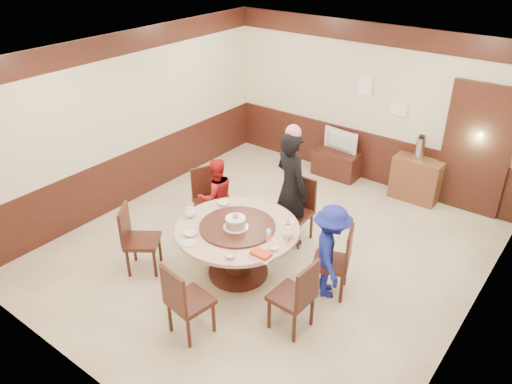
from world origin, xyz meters
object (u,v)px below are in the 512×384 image
Objects in this scene: person_red at (216,196)px; television at (338,141)px; side_cabinet at (416,179)px; birthday_cake at (236,222)px; shrimp_platter at (261,255)px; banquet_table at (238,241)px; person_blue at (331,252)px; thermos at (420,148)px; person_standing at (291,188)px; tv_stand at (337,163)px.

person_red is 1.75× the size of television.
person_red is 1.51× the size of side_cabinet.
person_red reaches higher than birthday_cake.
birthday_cake reaches higher than side_cabinet.
banquet_table is at bearing 152.56° from shrimp_platter.
birthday_cake is 0.68m from shrimp_platter.
banquet_table is 1.27× the size of person_blue.
thermos is at bearing -33.48° from person_blue.
side_cabinet is (2.05, 2.82, -0.23)m from person_red.
person_standing is 2.37m from television.
birthday_cake is 3.67m from thermos.
tv_stand is 1.23× the size of television.
shrimp_platter is at bearing 131.62° from person_standing.
television is (-0.42, 3.48, -0.16)m from birthday_cake.
person_red is at bearing 148.12° from shrimp_platter.
banquet_table is 3.65m from thermos.
birthday_cake is (0.96, -0.70, 0.25)m from person_red.
thermos is (2.02, 2.82, 0.33)m from person_red.
person_standing reaches higher than shrimp_platter.
thermos is (-0.09, 3.07, 0.30)m from person_blue.
person_blue is at bearing 110.58° from person_red.
shrimp_platter is 3.94m from tv_stand.
tv_stand is (-0.41, 3.44, -0.28)m from banquet_table.
person_red is at bearing -126.02° from side_cabinet.
tv_stand is at bearing -0.00° from television.
person_blue is 1.85× the size of television.
television is (-0.41, 3.44, 0.17)m from banquet_table.
banquet_table is at bearing 101.97° from television.
television is at bearing 96.90° from birthday_cake.
person_standing is at bearing -113.46° from side_cabinet.
television is at bearing 0.00° from tv_stand.
birthday_cake is at bearing 75.96° from person_blue.
person_blue reaches higher than banquet_table.
television is (-1.58, 3.04, 0.06)m from person_blue.
thermos is at bearing 73.14° from birthday_cake.
banquet_table is at bearing -83.20° from tv_stand.
person_red is 2.84m from television.
person_red is 2.86m from tv_stand.
person_standing is at bearing 21.05° from person_blue.
thermos is at bearing -91.84° from person_standing.
side_cabinet is at bearing -92.34° from person_standing.
person_red is (-0.94, 0.65, 0.07)m from banquet_table.
shrimp_platter reaches higher than tv_stand.
side_cabinet is (1.10, 3.47, -0.16)m from banquet_table.
person_standing is at bearing 142.01° from person_red.
person_standing is at bearing -77.94° from tv_stand.
person_red is 4.03× the size of shrimp_platter.
shrimp_platter is 0.35× the size of tv_stand.
birthday_cake is 3.71m from side_cabinet.
person_blue is at bearing 167.33° from person_standing.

